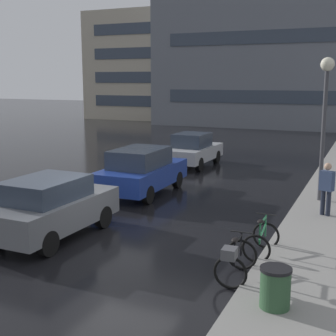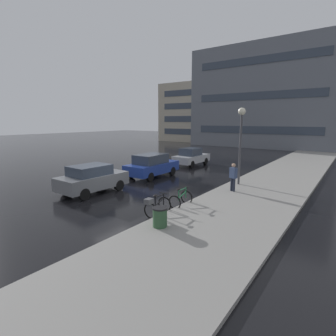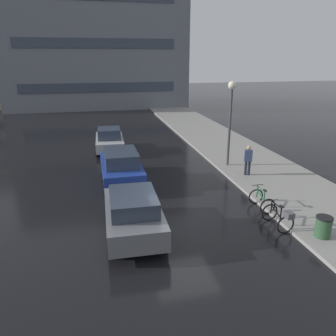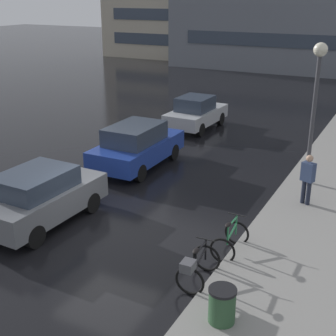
{
  "view_description": "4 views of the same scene",
  "coord_description": "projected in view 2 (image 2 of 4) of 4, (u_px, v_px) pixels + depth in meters",
  "views": [
    {
      "loc": [
        5.82,
        -10.24,
        4.22
      ],
      "look_at": [
        0.39,
        2.09,
        1.66
      ],
      "focal_mm": 50.0,
      "sensor_mm": 36.0,
      "label": 1
    },
    {
      "loc": [
        10.27,
        -9.75,
        4.17
      ],
      "look_at": [
        0.42,
        3.76,
        1.11
      ],
      "focal_mm": 28.0,
      "sensor_mm": 36.0,
      "label": 2
    },
    {
      "loc": [
        -3.13,
        -10.99,
        6.16
      ],
      "look_at": [
        -0.22,
        1.93,
        1.66
      ],
      "focal_mm": 35.0,
      "sensor_mm": 36.0,
      "label": 3
    },
    {
      "loc": [
        7.09,
        -9.67,
        6.39
      ],
      "look_at": [
        0.48,
        2.92,
        1.06
      ],
      "focal_mm": 50.0,
      "sensor_mm": 36.0,
      "label": 4
    }
  ],
  "objects": [
    {
      "name": "ground_plane",
      "position": [
        122.0,
        197.0,
        14.45
      ],
      "size": [
        140.0,
        140.0,
        0.0
      ],
      "primitive_type": "plane",
      "color": "black"
    },
    {
      "name": "sidewalk_kerb",
      "position": [
        281.0,
        178.0,
        18.92
      ],
      "size": [
        4.8,
        60.0,
        0.14
      ],
      "primitive_type": "cube",
      "color": "gray",
      "rests_on": "ground"
    },
    {
      "name": "bicycle_nearest",
      "position": [
        156.0,
        205.0,
        11.46
      ],
      "size": [
        0.76,
        1.4,
        0.98
      ],
      "color": "black",
      "rests_on": "ground"
    },
    {
      "name": "bicycle_second",
      "position": [
        181.0,
        199.0,
        12.76
      ],
      "size": [
        0.69,
        1.11,
        0.95
      ],
      "color": "black",
      "rests_on": "ground"
    },
    {
      "name": "car_grey",
      "position": [
        92.0,
        179.0,
        15.17
      ],
      "size": [
        2.04,
        3.99,
        1.64
      ],
      "color": "slate",
      "rests_on": "ground"
    },
    {
      "name": "car_blue",
      "position": [
        152.0,
        165.0,
        19.43
      ],
      "size": [
        2.0,
        4.34,
        1.71
      ],
      "color": "navy",
      "rests_on": "ground"
    },
    {
      "name": "car_silver",
      "position": [
        191.0,
        157.0,
        24.45
      ],
      "size": [
        1.91,
        3.91,
        1.62
      ],
      "color": "#B2B5BA",
      "rests_on": "ground"
    },
    {
      "name": "pedestrian",
      "position": [
        233.0,
        177.0,
        14.96
      ],
      "size": [
        0.46,
        0.37,
        1.76
      ],
      "color": "#1E2333",
      "rests_on": "ground"
    },
    {
      "name": "streetlamp",
      "position": [
        241.0,
        131.0,
        16.17
      ],
      "size": [
        0.46,
        0.46,
        4.93
      ],
      "color": "#424247",
      "rests_on": "ground"
    },
    {
      "name": "trash_bin",
      "position": [
        160.0,
        219.0,
        10.02
      ],
      "size": [
        0.58,
        0.58,
        0.9
      ],
      "color": "#2D5133",
      "rests_on": "ground"
    },
    {
      "name": "building_facade_main",
      "position": [
        265.0,
        98.0,
        41.05
      ],
      "size": [
        21.96,
        8.41,
        15.29
      ],
      "color": "slate",
      "rests_on": "ground"
    },
    {
      "name": "building_facade_side",
      "position": [
        209.0,
        113.0,
        51.1
      ],
      "size": [
        17.92,
        9.4,
        11.19
      ],
      "color": "#B2A893",
      "rests_on": "ground"
    }
  ]
}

